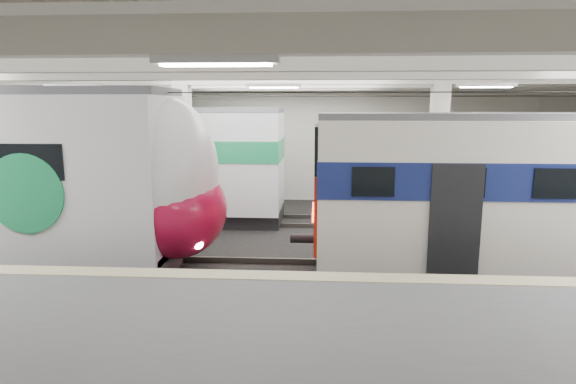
{
  "coord_description": "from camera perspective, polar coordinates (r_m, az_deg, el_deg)",
  "views": [
    {
      "loc": [
        1.29,
        -12.16,
        4.39
      ],
      "look_at": [
        0.47,
        1.0,
        2.0
      ],
      "focal_mm": 30.0,
      "sensor_mm": 36.0,
      "label": 1
    }
  ],
  "objects": [
    {
      "name": "station_hall",
      "position": [
        10.56,
        -3.46,
        4.03
      ],
      "size": [
        36.0,
        24.0,
        5.75
      ],
      "color": "black",
      "rests_on": "ground"
    },
    {
      "name": "older_rer",
      "position": [
        13.82,
        30.13,
        -0.23
      ],
      "size": [
        12.61,
        2.79,
        4.2
      ],
      "color": "white",
      "rests_on": "ground"
    },
    {
      "name": "far_train",
      "position": [
        19.51,
        -20.73,
        3.22
      ],
      "size": [
        13.37,
        2.79,
        4.29
      ],
      "rotation": [
        0.0,
        0.0,
        -0.01
      ],
      "color": "white",
      "rests_on": "ground"
    }
  ]
}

